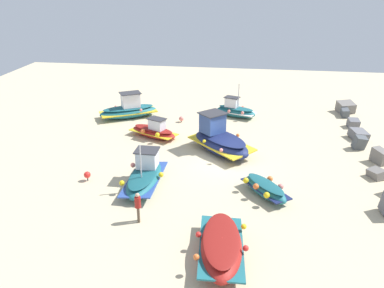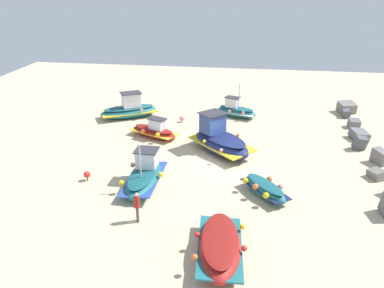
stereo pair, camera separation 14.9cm
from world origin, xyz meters
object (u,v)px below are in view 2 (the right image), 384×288
Objects in this scene: fishing_boat_4 at (220,140)px; fishing_boat_5 at (220,246)px; person_walking at (137,205)px; fishing_boat_3 at (144,176)px; fishing_boat_1 at (154,131)px; mooring_buoy_0 at (87,175)px; fishing_boat_6 at (265,189)px; fishing_boat_0 at (129,110)px; mooring_buoy_1 at (182,119)px; fishing_boat_2 at (236,110)px.

fishing_boat_4 reaches higher than fishing_boat_5.
person_walking reaches higher than fishing_boat_5.
fishing_boat_1 is at bearing 9.69° from fishing_boat_3.
mooring_buoy_0 is (-3.85, -4.27, -0.56)m from person_walking.
fishing_boat_3 is at bearing 50.84° from fishing_boat_6.
mooring_buoy_1 is (0.55, 4.77, -0.40)m from fishing_boat_0.
fishing_boat_5 is at bearing 134.30° from person_walking.
fishing_boat_0 reaches higher than fishing_boat_5.
fishing_boat_6 is at bearing -170.59° from person_walking.
fishing_boat_0 is at bearing 6.59° from fishing_boat_6.
fishing_boat_5 is at bearing 15.32° from mooring_buoy_1.
fishing_boat_2 is (-1.55, 9.26, -0.12)m from fishing_boat_0.
person_walking is (9.38, -3.40, 0.09)m from fishing_boat_4.
fishing_boat_3 is 11.29m from mooring_buoy_1.
fishing_boat_6 is at bearing -75.71° from fishing_boat_0.
mooring_buoy_0 is at bearing -19.31° from mooring_buoy_1.
fishing_boat_4 is at bearing 33.11° from mooring_buoy_1.
fishing_boat_4 is at bearing -129.47° from person_walking.
fishing_boat_6 is at bearing 30.57° from mooring_buoy_1.
person_walking is at bearing -169.97° from fishing_boat_3.
fishing_boat_5 is 7.96× the size of mooring_buoy_0.
fishing_boat_3 is (7.62, 1.22, 0.12)m from fishing_boat_1.
fishing_boat_5 reaches higher than mooring_buoy_0.
person_walking is at bearing 47.97° from mooring_buoy_0.
fishing_boat_5 is at bearing 122.88° from fishing_boat_6.
person_walking is at bearing 115.22° from fishing_boat_4.
fishing_boat_3 reaches higher than mooring_buoy_1.
fishing_boat_6 is 6.55× the size of mooring_buoy_1.
fishing_boat_4 is (6.27, 8.50, 0.16)m from fishing_boat_0.
fishing_boat_3 reaches higher than mooring_buoy_0.
mooring_buoy_0 is (11.80, 0.83, -0.31)m from fishing_boat_0.
mooring_buoy_1 is at bearing -108.27° from person_walking.
fishing_boat_2 is 1.14× the size of fishing_boat_6.
fishing_boat_3 is 6.87m from fishing_boat_4.
fishing_boat_3 is 7.12m from fishing_boat_6.
fishing_boat_2 is 19.36m from fishing_boat_5.
fishing_boat_3 reaches higher than fishing_boat_4.
fishing_boat_1 is 5.66m from fishing_boat_4.
person_walking is 3.20× the size of mooring_buoy_1.
person_walking is (3.58, -6.48, 0.50)m from fishing_boat_6.
fishing_boat_4 is at bearing -35.44° from fishing_boat_3.
fishing_boat_2 reaches higher than mooring_buoy_1.
fishing_boat_0 is 20.18m from fishing_boat_5.
fishing_boat_5 is at bearing -91.45° from fishing_boat_0.
fishing_boat_6 is at bearing -91.35° from fishing_boat_3.
mooring_buoy_0 is at bearing 80.94° from fishing_boat_4.
fishing_boat_5 is 4.92m from person_walking.
mooring_buoy_0 is (5.53, -7.67, -0.47)m from fishing_boat_4.
fishing_boat_6 reaches higher than mooring_buoy_0.
mooring_buoy_1 is at bearing -0.98° from fishing_boat_3.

